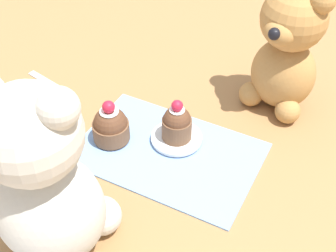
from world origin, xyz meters
The scene contains 8 objects.
ground_plane centered at (0.00, 0.00, 0.00)m, with size 4.00×4.00×0.00m, color #9E7042.
knitted_placemat centered at (0.00, 0.00, 0.00)m, with size 0.27×0.18×0.01m, color #7A9ED1.
teddy_bear_cream centered at (0.05, 0.20, 0.12)m, with size 0.15×0.14×0.25m.
teddy_bear_tan centered at (-0.11, -0.19, 0.11)m, with size 0.12×0.12×0.22m.
cupcake_near_cream_bear centered at (0.09, 0.01, 0.03)m, with size 0.06×0.06×0.07m.
saucer_plate centered at (0.00, -0.03, 0.01)m, with size 0.08×0.08×0.01m, color silver.
cupcake_near_tan_bear centered at (0.00, -0.03, 0.04)m, with size 0.05×0.05×0.07m.
teaspoon centered at (0.26, -0.06, 0.00)m, with size 0.11×0.01×0.01m, color silver.
Camera 1 is at (-0.23, 0.44, 0.50)m, focal length 50.00 mm.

